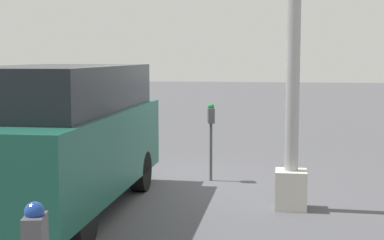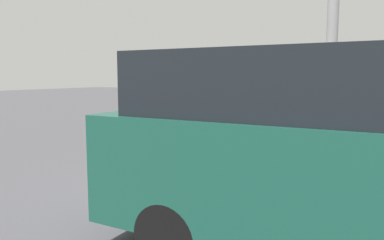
# 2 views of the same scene
# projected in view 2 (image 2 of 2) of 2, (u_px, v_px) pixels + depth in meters

# --- Properties ---
(ground_plane) EXTENTS (80.00, 80.00, 0.00)m
(ground_plane) POSITION_uv_depth(u_px,v_px,m) (225.00, 198.00, 5.50)
(ground_plane) COLOR #4C4C51
(parking_meter_near) EXTENTS (0.22, 0.15, 1.34)m
(parking_meter_near) POSITION_uv_depth(u_px,v_px,m) (207.00, 124.00, 6.21)
(parking_meter_near) COLOR #4C4C4C
(parking_meter_near) RESTS_ON ground
(lamp_post) EXTENTS (0.44, 0.44, 5.76)m
(lamp_post) POSITION_uv_depth(u_px,v_px,m) (331.00, 57.00, 6.43)
(lamp_post) COLOR beige
(lamp_post) RESTS_ON ground
(parked_van) EXTENTS (4.70, 1.95, 2.02)m
(parked_van) POSITION_uv_depth(u_px,v_px,m) (348.00, 152.00, 3.44)
(parked_van) COLOR #195142
(parked_van) RESTS_ON ground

